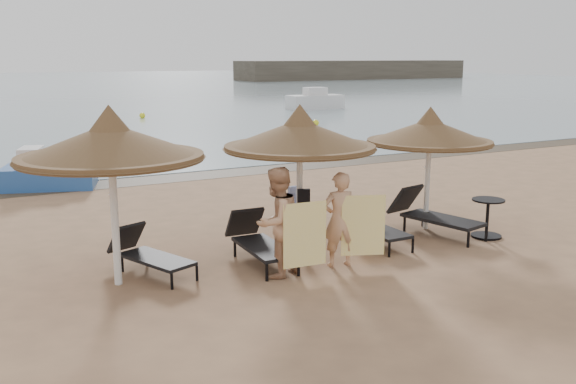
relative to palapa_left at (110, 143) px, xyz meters
name	(u,v)px	position (x,y,z in m)	size (l,w,h in m)	color
ground	(300,267)	(3.09, -0.63, -2.36)	(160.00, 160.00, 0.00)	#9C714F
wet_sand_strip	(150,179)	(3.09, 8.77, -2.36)	(200.00, 1.60, 0.01)	#453928
palapa_left	(110,143)	(0.00, 0.00, 0.00)	(2.99, 2.99, 2.96)	white
palapa_center	(300,135)	(3.50, 0.11, -0.10)	(2.87, 2.87, 2.84)	white
palapa_right	(430,132)	(6.79, 0.34, -0.24)	(2.69, 2.69, 2.67)	white
lounger_far_left	(148,253)	(0.60, 0.34, -2.00)	(1.20, 1.88, 0.80)	black
lounger_near_left	(258,240)	(2.58, 0.02, -1.96)	(0.74, 2.01, 0.89)	black
lounger_near_right	(370,224)	(5.12, 0.07, -1.98)	(0.63, 1.87, 0.83)	black
lounger_far_right	(431,214)	(6.65, 0.01, -1.93)	(1.15, 2.22, 0.95)	black
side_table	(487,219)	(7.48, -0.78, -1.98)	(0.67, 0.67, 0.81)	black
person_left	(277,214)	(2.51, -0.86, -1.26)	(1.01, 0.66, 2.20)	tan
person_right	(339,212)	(3.74, -0.91, -1.36)	(0.92, 0.60, 1.99)	tan
towel_left	(305,235)	(2.86, -1.21, -1.59)	(0.80, 0.08, 1.11)	yellow
towel_right	(363,226)	(4.09, -1.16, -1.60)	(0.74, 0.31, 1.10)	yellow
bag_patterned	(295,195)	(3.50, 0.29, -1.25)	(0.27, 0.09, 0.34)	white
bag_dark	(304,198)	(3.50, -0.05, -1.25)	(0.25, 0.15, 0.33)	black
pedal_boat	(48,173)	(0.19, 8.97, -1.92)	(2.85, 2.19, 1.17)	#27539D
buoy_mid	(142,115)	(8.33, 28.38, -2.18)	(0.35, 0.35, 0.35)	yellow
buoy_right	(316,123)	(15.39, 19.61, -2.19)	(0.35, 0.35, 0.35)	yellow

